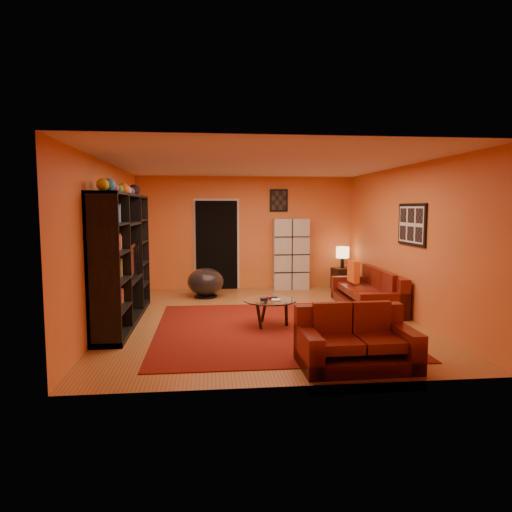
{
  "coord_description": "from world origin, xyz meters",
  "views": [
    {
      "loc": [
        -0.89,
        -7.57,
        1.87
      ],
      "look_at": [
        -0.09,
        0.1,
        1.06
      ],
      "focal_mm": 32.0,
      "sensor_mm": 36.0,
      "label": 1
    }
  ],
  "objects": [
    {
      "name": "floor",
      "position": [
        0.0,
        0.0,
        0.0
      ],
      "size": [
        6.0,
        6.0,
        0.0
      ],
      "primitive_type": "plane",
      "color": "brown",
      "rests_on": "ground"
    },
    {
      "name": "ceiling",
      "position": [
        0.0,
        0.0,
        2.6
      ],
      "size": [
        6.0,
        6.0,
        0.0
      ],
      "primitive_type": "plane",
      "rotation": [
        3.14,
        0.0,
        0.0
      ],
      "color": "white",
      "rests_on": "wall_back"
    },
    {
      "name": "wall_back",
      "position": [
        0.0,
        3.0,
        1.3
      ],
      "size": [
        6.0,
        0.0,
        6.0
      ],
      "primitive_type": "plane",
      "rotation": [
        1.57,
        0.0,
        0.0
      ],
      "color": "orange",
      "rests_on": "floor"
    },
    {
      "name": "wall_front",
      "position": [
        0.0,
        -3.0,
        1.3
      ],
      "size": [
        6.0,
        0.0,
        6.0
      ],
      "primitive_type": "plane",
      "rotation": [
        -1.57,
        0.0,
        0.0
      ],
      "color": "orange",
      "rests_on": "floor"
    },
    {
      "name": "wall_left",
      "position": [
        -2.5,
        0.0,
        1.3
      ],
      "size": [
        0.0,
        6.0,
        6.0
      ],
      "primitive_type": "plane",
      "rotation": [
        1.57,
        0.0,
        1.57
      ],
      "color": "orange",
      "rests_on": "floor"
    },
    {
      "name": "wall_right",
      "position": [
        2.5,
        0.0,
        1.3
      ],
      "size": [
        0.0,
        6.0,
        6.0
      ],
      "primitive_type": "plane",
      "rotation": [
        1.57,
        0.0,
        -1.57
      ],
      "color": "orange",
      "rests_on": "floor"
    },
    {
      "name": "rug",
      "position": [
        0.1,
        -0.7,
        0.01
      ],
      "size": [
        3.6,
        3.6,
        0.01
      ],
      "primitive_type": "cube",
      "color": "#540F09",
      "rests_on": "floor"
    },
    {
      "name": "doorway",
      "position": [
        -0.7,
        2.96,
        1.02
      ],
      "size": [
        0.95,
        0.1,
        2.04
      ],
      "primitive_type": "cube",
      "color": "black",
      "rests_on": "floor"
    },
    {
      "name": "wall_art_right",
      "position": [
        2.48,
        -0.3,
        1.6
      ],
      "size": [
        0.03,
        1.0,
        0.7
      ],
      "primitive_type": "cube",
      "color": "black",
      "rests_on": "wall_right"
    },
    {
      "name": "wall_art_back",
      "position": [
        0.75,
        2.98,
        2.05
      ],
      "size": [
        0.42,
        0.03,
        0.52
      ],
      "primitive_type": "cube",
      "color": "black",
      "rests_on": "wall_back"
    },
    {
      "name": "entertainment_unit",
      "position": [
        -2.27,
        0.0,
        1.05
      ],
      "size": [
        0.45,
        3.0,
        2.1
      ],
      "primitive_type": "cube",
      "color": "black",
      "rests_on": "floor"
    },
    {
      "name": "tv",
      "position": [
        -2.23,
        0.05,
        1.0
      ],
      "size": [
        0.98,
        0.13,
        0.56
      ],
      "primitive_type": "imported",
      "rotation": [
        0.0,
        0.0,
        1.57
      ],
      "color": "black",
      "rests_on": "entertainment_unit"
    },
    {
      "name": "sofa",
      "position": [
        2.13,
        0.6,
        0.29
      ],
      "size": [
        0.93,
        2.11,
        0.85
      ],
      "rotation": [
        0.0,
        0.0,
        -0.04
      ],
      "color": "#53110B",
      "rests_on": "rug"
    },
    {
      "name": "loveseat",
      "position": [
        0.83,
        -2.42,
        0.29
      ],
      "size": [
        1.36,
        0.84,
        0.85
      ],
      "rotation": [
        0.0,
        0.0,
        1.59
      ],
      "color": "#53110B",
      "rests_on": "rug"
    },
    {
      "name": "throw_pillow",
      "position": [
        1.95,
        1.08,
        0.63
      ],
      "size": [
        0.12,
        0.42,
        0.42
      ],
      "primitive_type": "cube",
      "color": "orange",
      "rests_on": "sofa"
    },
    {
      "name": "coffee_table",
      "position": [
        0.07,
        -0.54,
        0.38
      ],
      "size": [
        0.85,
        0.85,
        0.42
      ],
      "rotation": [
        0.0,
        0.0,
        -0.29
      ],
      "color": "silver",
      "rests_on": "floor"
    },
    {
      "name": "storage_cabinet",
      "position": [
        1.01,
        2.8,
        0.81
      ],
      "size": [
        0.82,
        0.37,
        1.63
      ],
      "primitive_type": "cube",
      "rotation": [
        0.0,
        0.0,
        -0.01
      ],
      "color": "beige",
      "rests_on": "floor"
    },
    {
      "name": "bowl_chair",
      "position": [
        -0.96,
        1.96,
        0.33
      ],
      "size": [
        0.76,
        0.76,
        0.62
      ],
      "color": "black",
      "rests_on": "floor"
    },
    {
      "name": "side_table",
      "position": [
        2.18,
        2.58,
        0.25
      ],
      "size": [
        0.46,
        0.46,
        0.5
      ],
      "primitive_type": "cube",
      "rotation": [
        0.0,
        0.0,
        0.18
      ],
      "color": "black",
      "rests_on": "floor"
    },
    {
      "name": "table_lamp",
      "position": [
        2.18,
        2.58,
        0.85
      ],
      "size": [
        0.29,
        0.29,
        0.49
      ],
      "color": "black",
      "rests_on": "side_table"
    }
  ]
}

